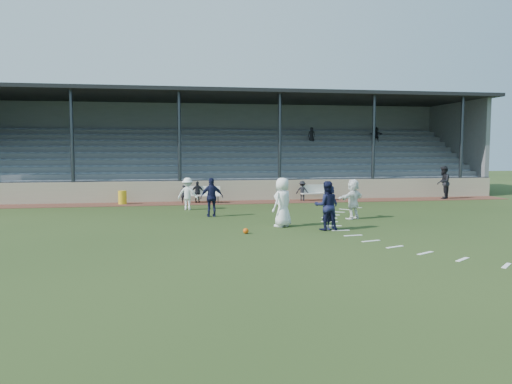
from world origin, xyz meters
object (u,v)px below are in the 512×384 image
bench_left (203,193)px  player_white_lead (282,202)px  football (246,231)px  player_navy_lead (331,208)px  official (443,182)px  trash_bin (122,197)px  bench_right (317,191)px

bench_left → player_white_lead: size_ratio=1.04×
football → player_navy_lead: size_ratio=0.12×
player_white_lead → official: 15.18m
trash_bin → bench_right: bearing=0.7°
player_white_lead → official: (12.19, 9.04, 0.04)m
bench_right → official: 7.99m
bench_left → football: 10.67m
bench_left → official: official is taller
official → trash_bin: bearing=-52.1°
player_white_lead → trash_bin: bearing=-92.9°
football → official: (13.87, 10.43, 0.92)m
trash_bin → official: (19.25, -0.25, 0.63)m
trash_bin → player_white_lead: player_white_lead is taller
bench_left → football: bearing=-71.8°
bench_left → player_navy_lead: (4.30, -10.18, 0.26)m
bench_left → bench_right: same height
player_white_lead → official: size_ratio=0.98×
football → bench_left: bearing=94.8°
player_white_lead → official: official is taller
trash_bin → football: size_ratio=3.58×
bench_right → football: (-5.90, -10.81, -0.48)m
bench_right → bench_left: bearing=174.4°
bench_left → player_navy_lead: 11.06m
bench_right → player_navy_lead: 10.67m
bench_left → official: 14.77m
player_navy_lead → bench_right: bearing=33.4°
bench_right → trash_bin: bench_right is taller
football → player_navy_lead: (3.41, 0.44, 0.74)m
bench_left → football: (0.90, -10.62, -0.48)m
bench_left → bench_right: 6.80m
trash_bin → player_navy_lead: player_navy_lead is taller
bench_right → trash_bin: size_ratio=2.74×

